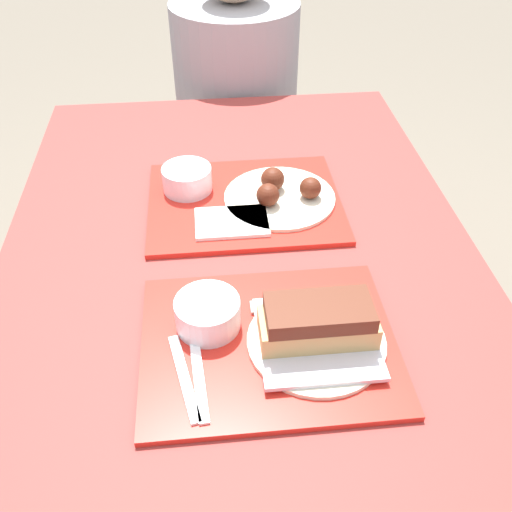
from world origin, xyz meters
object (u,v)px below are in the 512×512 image
(tray_near, at_px, (269,343))
(person_seated_across, at_px, (236,71))
(bowl_coleslaw_far, at_px, (187,178))
(tray_far, at_px, (245,202))
(bowl_coleslaw_near, at_px, (208,312))
(brisket_sandwich_plate, at_px, (317,329))
(wings_plate_far, at_px, (281,193))

(tray_near, xyz_separation_m, person_seated_across, (0.03, 1.16, -0.02))
(bowl_coleslaw_far, relative_size, person_seated_across, 0.16)
(tray_near, xyz_separation_m, bowl_coleslaw_far, (-0.13, 0.46, 0.04))
(tray_far, distance_m, bowl_coleslaw_far, 0.14)
(tray_near, bearing_deg, tray_far, 90.63)
(bowl_coleslaw_near, height_order, brisket_sandwich_plate, brisket_sandwich_plate)
(brisket_sandwich_plate, height_order, wings_plate_far, brisket_sandwich_plate)
(tray_near, xyz_separation_m, bowl_coleslaw_near, (-0.10, 0.05, 0.04))
(tray_far, height_order, wings_plate_far, wings_plate_far)
(tray_far, bearing_deg, wings_plate_far, -3.38)
(wings_plate_far, bearing_deg, bowl_coleslaw_far, 163.20)
(bowl_coleslaw_far, bearing_deg, tray_near, -74.67)
(wings_plate_far, bearing_deg, tray_near, -100.38)
(tray_far, bearing_deg, tray_near, -89.37)
(bowl_coleslaw_far, height_order, person_seated_across, person_seated_across)
(brisket_sandwich_plate, bearing_deg, person_seated_across, 92.12)
(person_seated_across, bearing_deg, bowl_coleslaw_far, -102.69)
(tray_near, distance_m, person_seated_across, 1.16)
(brisket_sandwich_plate, distance_m, wings_plate_far, 0.41)
(tray_near, height_order, brisket_sandwich_plate, brisket_sandwich_plate)
(brisket_sandwich_plate, distance_m, bowl_coleslaw_far, 0.51)
(person_seated_across, bearing_deg, bowl_coleslaw_near, -96.57)
(tray_near, height_order, wings_plate_far, wings_plate_far)
(tray_near, relative_size, person_seated_across, 0.60)
(tray_near, height_order, bowl_coleslaw_near, bowl_coleslaw_near)
(tray_far, xyz_separation_m, brisket_sandwich_plate, (0.08, -0.41, 0.04))
(bowl_coleslaw_far, distance_m, wings_plate_far, 0.21)
(bowl_coleslaw_near, xyz_separation_m, wings_plate_far, (0.17, 0.35, -0.01))
(brisket_sandwich_plate, height_order, bowl_coleslaw_far, brisket_sandwich_plate)
(tray_far, relative_size, person_seated_across, 0.60)
(tray_near, bearing_deg, person_seated_across, 88.39)
(bowl_coleslaw_far, distance_m, person_seated_across, 0.72)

